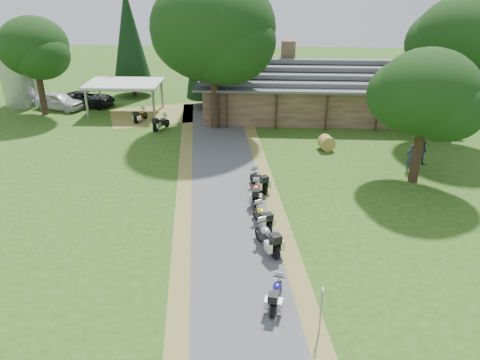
# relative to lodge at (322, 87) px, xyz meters

# --- Properties ---
(ground) EXTENTS (120.00, 120.00, 0.00)m
(ground) POSITION_rel_lodge_xyz_m (-6.00, -24.00, -2.45)
(ground) COLOR #2E4C15
(ground) RESTS_ON ground
(driveway) EXTENTS (51.95, 51.95, 0.00)m
(driveway) POSITION_rel_lodge_xyz_m (-6.50, -20.00, -2.45)
(driveway) COLOR #4E4E51
(driveway) RESTS_ON ground
(lodge) EXTENTS (21.40, 9.40, 4.90)m
(lodge) POSITION_rel_lodge_xyz_m (0.00, 0.00, 0.00)
(lodge) COLOR brown
(lodge) RESTS_ON ground
(silo) EXTENTS (3.33, 3.33, 6.61)m
(silo) POSITION_rel_lodge_xyz_m (-27.79, 1.39, 0.85)
(silo) COLOR gray
(silo) RESTS_ON ground
(carport) EXTENTS (6.50, 4.38, 2.79)m
(carport) POSITION_rel_lodge_xyz_m (-17.32, -0.70, -1.06)
(carport) COLOR silver
(carport) RESTS_ON ground
(car_white_sedan) EXTENTS (4.23, 6.38, 1.96)m
(car_white_sedan) POSITION_rel_lodge_xyz_m (-23.79, 0.14, -1.47)
(car_white_sedan) COLOR silver
(car_white_sedan) RESTS_ON ground
(car_dark_suv) EXTENTS (2.77, 5.68, 2.11)m
(car_dark_suv) POSITION_rel_lodge_xyz_m (-21.54, 1.26, -1.39)
(car_dark_suv) COLOR black
(car_dark_suv) RESTS_ON ground
(motorcycle_row_a) EXTENTS (0.91, 1.85, 1.22)m
(motorcycle_row_a) POSITION_rel_lodge_xyz_m (-4.33, -26.01, -1.84)
(motorcycle_row_a) COLOR #1C1791
(motorcycle_row_a) RESTS_ON ground
(motorcycle_row_b) EXTENTS (1.57, 2.19, 1.44)m
(motorcycle_row_b) POSITION_rel_lodge_xyz_m (-4.68, -22.07, -1.73)
(motorcycle_row_b) COLOR #9D9EA4
(motorcycle_row_b) RESTS_ON ground
(motorcycle_row_c) EXTENTS (1.34, 1.91, 1.26)m
(motorcycle_row_c) POSITION_rel_lodge_xyz_m (-4.94, -19.93, -1.82)
(motorcycle_row_c) COLOR gold
(motorcycle_row_c) RESTS_ON ground
(motorcycle_row_d) EXTENTS (0.62, 1.87, 1.28)m
(motorcycle_row_d) POSITION_rel_lodge_xyz_m (-5.33, -17.30, -1.81)
(motorcycle_row_d) COLOR #DF4E28
(motorcycle_row_d) RESTS_ON ground
(motorcycle_row_e) EXTENTS (1.43, 1.98, 1.31)m
(motorcycle_row_e) POSITION_rel_lodge_xyz_m (-5.20, -15.59, -1.80)
(motorcycle_row_e) COLOR black
(motorcycle_row_e) RESTS_ON ground
(motorcycle_carport_a) EXTENTS (1.08, 1.78, 1.16)m
(motorcycle_carport_a) POSITION_rel_lodge_xyz_m (-15.48, -3.02, -1.87)
(motorcycle_carport_a) COLOR orange
(motorcycle_carport_a) RESTS_ON ground
(motorcycle_carport_b) EXTENTS (1.34, 1.89, 1.24)m
(motorcycle_carport_b) POSITION_rel_lodge_xyz_m (-13.28, -5.01, -1.83)
(motorcycle_carport_b) COLOR slate
(motorcycle_carport_b) RESTS_ON ground
(person_a) EXTENTS (0.66, 0.51, 2.16)m
(person_a) POSITION_rel_lodge_xyz_m (4.58, -12.37, -1.37)
(person_a) COLOR #2D3652
(person_a) RESTS_ON ground
(person_b) EXTENTS (0.67, 0.65, 1.91)m
(person_b) POSITION_rel_lodge_xyz_m (5.64, -11.03, -1.49)
(person_b) COLOR #2D3652
(person_b) RESTS_ON ground
(hay_bale) EXTENTS (1.25, 1.18, 1.06)m
(hay_bale) POSITION_rel_lodge_xyz_m (-0.42, -8.85, -1.92)
(hay_bale) COLOR #A0783B
(hay_bale) RESTS_ON ground
(sign_post) EXTENTS (0.36, 0.06, 2.00)m
(sign_post) POSITION_rel_lodge_xyz_m (-2.76, -27.46, -1.45)
(sign_post) COLOR gray
(sign_post) RESTS_ON ground
(oak_lodge_left) EXTENTS (9.44, 9.44, 12.74)m
(oak_lodge_left) POSITION_rel_lodge_xyz_m (-8.94, -4.44, 3.92)
(oak_lodge_left) COLOR black
(oak_lodge_left) RESTS_ON ground
(oak_lodge_right) EXTENTS (7.07, 7.07, 12.10)m
(oak_lodge_right) POSITION_rel_lodge_xyz_m (9.04, -6.12, 3.60)
(oak_lodge_right) COLOR black
(oak_lodge_right) RESTS_ON ground
(oak_driveway) EXTENTS (5.89, 5.89, 9.07)m
(oak_driveway) POSITION_rel_lodge_xyz_m (4.37, -13.94, 2.08)
(oak_driveway) COLOR black
(oak_driveway) RESTS_ON ground
(oak_silo) EXTENTS (5.84, 5.84, 9.56)m
(oak_silo) POSITION_rel_lodge_xyz_m (-24.50, -1.46, 2.33)
(oak_silo) COLOR black
(oak_silo) RESTS_ON ground
(cedar_near) EXTENTS (3.51, 3.51, 12.57)m
(cedar_near) POSITION_rel_lodge_xyz_m (-10.48, 1.81, 3.84)
(cedar_near) COLOR black
(cedar_near) RESTS_ON ground
(cedar_far) EXTENTS (3.92, 3.92, 10.39)m
(cedar_far) POSITION_rel_lodge_xyz_m (-18.21, 5.41, 2.74)
(cedar_far) COLOR black
(cedar_far) RESTS_ON ground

